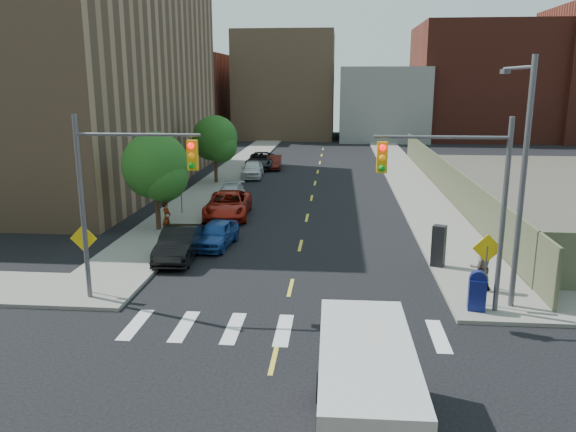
% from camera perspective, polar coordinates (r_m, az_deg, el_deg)
% --- Properties ---
extents(ground, '(160.00, 160.00, 0.00)m').
position_cam_1_polar(ground, '(15.68, -2.30, -17.69)').
color(ground, black).
rests_on(ground, ground).
extents(sidewalk_nw, '(3.50, 73.00, 0.15)m').
position_cam_1_polar(sidewalk_nw, '(56.20, -4.78, 5.24)').
color(sidewalk_nw, gray).
rests_on(sidewalk_nw, ground).
extents(sidewalk_ne, '(3.50, 73.00, 0.15)m').
position_cam_1_polar(sidewalk_ne, '(55.71, 11.19, 4.96)').
color(sidewalk_ne, gray).
rests_on(sidewalk_ne, ground).
extents(fence_north, '(0.12, 44.00, 2.50)m').
position_cam_1_polar(fence_north, '(42.59, 15.60, 3.73)').
color(fence_north, '#626A4A').
rests_on(fence_north, ground).
extents(building_nw, '(22.00, 30.00, 16.00)m').
position_cam_1_polar(building_nw, '(49.40, -24.31, 12.22)').
color(building_nw, '#8C6B4C').
rests_on(building_nw, ground).
extents(bg_bldg_west, '(14.00, 18.00, 12.00)m').
position_cam_1_polar(bg_bldg_west, '(86.65, -11.12, 11.87)').
color(bg_bldg_west, '#592319').
rests_on(bg_bldg_west, ground).
extents(bg_bldg_midwest, '(14.00, 16.00, 15.00)m').
position_cam_1_polar(bg_bldg_midwest, '(85.65, -0.17, 13.11)').
color(bg_bldg_midwest, '#8C6B4C').
rests_on(bg_bldg_midwest, ground).
extents(bg_bldg_center, '(12.00, 16.00, 10.00)m').
position_cam_1_polar(bg_bldg_center, '(83.59, 9.50, 11.20)').
color(bg_bldg_center, gray).
rests_on(bg_bldg_center, ground).
extents(bg_bldg_east, '(18.00, 18.00, 16.00)m').
position_cam_1_polar(bg_bldg_east, '(87.66, 18.87, 12.74)').
color(bg_bldg_east, '#592319').
rests_on(bg_bldg_east, ground).
extents(signal_nw, '(4.59, 0.30, 7.00)m').
position_cam_1_polar(signal_nw, '(21.11, -16.63, 3.14)').
color(signal_nw, '#59595E').
rests_on(signal_nw, ground).
extents(signal_ne, '(4.59, 0.30, 7.00)m').
position_cam_1_polar(signal_ne, '(20.08, 17.08, 2.60)').
color(signal_ne, '#59595E').
rests_on(signal_ne, ground).
extents(streetlight_ne, '(0.25, 3.70, 9.00)m').
position_cam_1_polar(streetlight_ne, '(21.39, 22.55, 4.69)').
color(streetlight_ne, '#59595E').
rests_on(streetlight_ne, ground).
extents(warn_sign_nw, '(1.06, 0.06, 2.83)m').
position_cam_1_polar(warn_sign_nw, '(22.83, -20.00, -2.89)').
color(warn_sign_nw, '#59595E').
rests_on(warn_sign_nw, ground).
extents(warn_sign_ne, '(1.06, 0.06, 2.83)m').
position_cam_1_polar(warn_sign_ne, '(21.42, 19.53, -3.91)').
color(warn_sign_ne, '#59595E').
rests_on(warn_sign_ne, ground).
extents(warn_sign_midwest, '(1.06, 0.06, 2.83)m').
position_cam_1_polar(warn_sign_midwest, '(35.18, -10.84, 3.25)').
color(warn_sign_midwest, '#59595E').
rests_on(warn_sign_midwest, ground).
extents(tree_west_near, '(3.66, 3.64, 5.52)m').
position_cam_1_polar(tree_west_near, '(31.28, -13.28, 4.62)').
color(tree_west_near, '#332114').
rests_on(tree_west_near, ground).
extents(tree_west_far, '(3.66, 3.64, 5.52)m').
position_cam_1_polar(tree_west_far, '(45.65, -7.42, 7.57)').
color(tree_west_far, '#332114').
rests_on(tree_west_far, ground).
extents(parked_car_blue, '(1.95, 4.00, 1.32)m').
position_cam_1_polar(parked_car_blue, '(28.43, -7.27, -1.81)').
color(parked_car_blue, navy).
rests_on(parked_car_blue, ground).
extents(parked_car_black, '(1.76, 4.58, 1.49)m').
position_cam_1_polar(parked_car_black, '(26.72, -10.98, -2.77)').
color(parked_car_black, black).
rests_on(parked_car_black, ground).
extents(parked_car_red, '(2.96, 5.74, 1.55)m').
position_cam_1_polar(parked_car_red, '(34.51, -6.13, 1.14)').
color(parked_car_red, '#A21D10').
rests_on(parked_car_red, ground).
extents(parked_car_silver, '(1.82, 4.33, 1.25)m').
position_cam_1_polar(parked_car_silver, '(38.51, -5.95, 2.22)').
color(parked_car_silver, '#B6B9BE').
rests_on(parked_car_silver, ground).
extents(parked_car_white, '(2.04, 4.47, 1.49)m').
position_cam_1_polar(parked_car_white, '(48.62, -3.63, 4.76)').
color(parked_car_white, silver).
rests_on(parked_car_white, ground).
extents(parked_car_maroon, '(1.61, 3.98, 1.29)m').
position_cam_1_polar(parked_car_maroon, '(53.49, -1.42, 5.48)').
color(parked_car_maroon, '#46130E').
rests_on(parked_car_maroon, ground).
extents(parked_car_grey, '(2.71, 5.58, 1.53)m').
position_cam_1_polar(parked_car_grey, '(53.86, -2.78, 5.65)').
color(parked_car_grey, black).
rests_on(parked_car_grey, ground).
extents(cargo_van, '(2.32, 5.43, 2.48)m').
position_cam_1_polar(cargo_van, '(13.45, 7.84, -17.11)').
color(cargo_van, silver).
rests_on(cargo_van, ground).
extents(mailbox, '(0.66, 0.54, 1.46)m').
position_cam_1_polar(mailbox, '(21.23, 18.67, -7.23)').
color(mailbox, navy).
rests_on(mailbox, sidewalk_ne).
extents(payphone, '(0.69, 0.64, 1.85)m').
position_cam_1_polar(payphone, '(25.57, 15.05, -2.96)').
color(payphone, black).
rests_on(payphone, sidewalk_ne).
extents(pedestrian_west, '(0.46, 0.67, 1.77)m').
position_cam_1_polar(pedestrian_west, '(30.58, -12.22, -0.19)').
color(pedestrian_west, gray).
rests_on(pedestrian_west, sidewalk_nw).
extents(pedestrian_east, '(0.92, 0.74, 1.79)m').
position_cam_1_polar(pedestrian_east, '(23.26, 18.98, -4.95)').
color(pedestrian_east, gray).
rests_on(pedestrian_east, sidewalk_ne).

